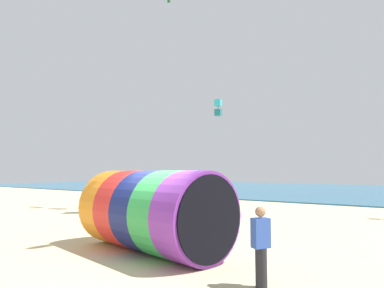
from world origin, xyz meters
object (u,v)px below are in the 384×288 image
(kite_handler, at_px, (261,246))
(bystander_near_water, at_px, (227,198))
(kite_cyan_box, at_px, (218,108))
(giant_inflatable_tube, at_px, (153,211))

(kite_handler, distance_m, bystander_near_water, 12.78)
(kite_handler, xyz_separation_m, bystander_near_water, (-7.09, 10.63, 0.02))
(kite_cyan_box, distance_m, bystander_near_water, 5.54)
(kite_handler, relative_size, kite_cyan_box, 1.52)
(kite_handler, bearing_deg, kite_cyan_box, 125.53)
(giant_inflatable_tube, height_order, kite_cyan_box, kite_cyan_box)
(kite_cyan_box, bearing_deg, bystander_near_water, -29.86)
(giant_inflatable_tube, bearing_deg, kite_handler, -13.87)
(kite_cyan_box, bearing_deg, giant_inflatable_tube, -68.43)
(giant_inflatable_tube, distance_m, kite_handler, 4.06)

